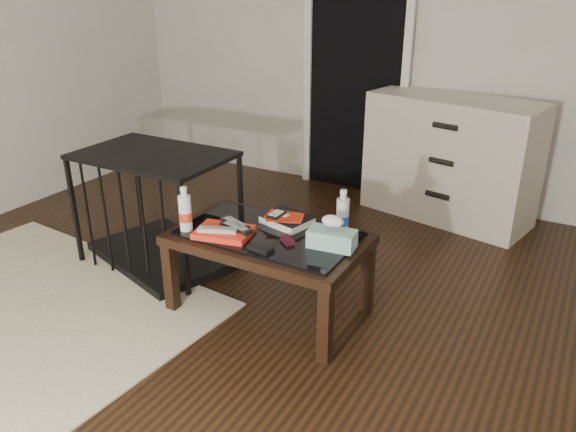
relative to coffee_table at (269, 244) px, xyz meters
The scene contains 18 objects.
ground 0.60m from the coffee_table, 88.59° to the right, with size 5.00×5.00×0.00m, color black.
doorway 2.14m from the coffee_table, 100.93° to the left, with size 0.90×0.08×2.07m.
coffee_table is the anchor object (origin of this frame).
rug 1.44m from the coffee_table, 149.77° to the right, with size 2.00×1.50×0.01m, color beige.
dresser 1.84m from the coffee_table, 74.70° to the left, with size 1.28×0.74×0.90m.
pet_crate 0.93m from the coffee_table, 169.58° to the left, with size 1.04×0.84×0.71m.
magazines 0.24m from the coffee_table, 145.00° to the right, with size 0.28×0.21×0.03m, color red.
remote_silver 0.28m from the coffee_table, 140.20° to the right, with size 0.20×0.05×0.02m, color #ADADB1.
remote_black_front 0.20m from the coffee_table, 144.27° to the right, with size 0.20×0.05×0.02m, color black.
remote_black_back 0.21m from the coffee_table, 162.62° to the right, with size 0.20×0.05×0.02m, color black.
textbook 0.18m from the coffee_table, 80.67° to the left, with size 0.25×0.20×0.05m, color black.
dvd_mailers 0.18m from the coffee_table, 84.41° to the left, with size 0.19×0.14×0.01m, color #AD230B.
ipod 0.17m from the coffee_table, 99.38° to the left, with size 0.06×0.10×0.02m, color black.
flip_phone 0.16m from the coffee_table, 18.35° to the right, with size 0.09×0.05×0.02m, color black.
wallet 0.21m from the coffee_table, 69.86° to the right, with size 0.12×0.07×0.02m, color black.
water_bottle_left 0.47m from the coffee_table, 156.03° to the right, with size 0.07×0.07×0.24m, color white.
water_bottle_right 0.42m from the coffee_table, 29.14° to the left, with size 0.07×0.07×0.24m, color silver.
tissue_box 0.37m from the coffee_table, ahead, with size 0.23×0.12×0.09m, color #217C76.
Camera 1 is at (1.37, -1.79, 1.69)m, focal length 35.00 mm.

